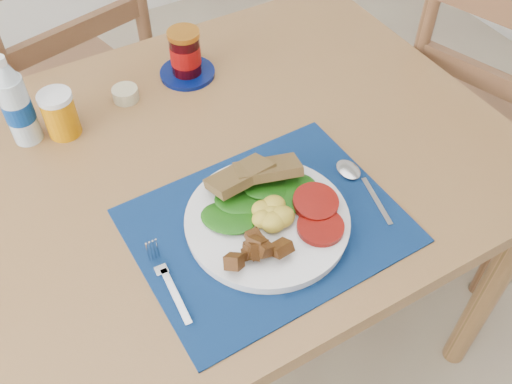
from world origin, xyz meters
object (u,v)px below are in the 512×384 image
(chair_end, at_px, (493,105))
(juice_glass, at_px, (60,115))
(water_bottle, at_px, (16,105))
(breakfast_plate, at_px, (266,221))
(chair_far, at_px, (66,64))
(jam_on_saucer, at_px, (186,56))

(chair_end, distance_m, juice_glass, 1.09)
(water_bottle, relative_size, juice_glass, 2.13)
(breakfast_plate, relative_size, water_bottle, 1.46)
(chair_end, bearing_deg, juice_glass, 57.20)
(chair_end, relative_size, water_bottle, 5.81)
(chair_far, height_order, chair_end, chair_far)
(chair_far, relative_size, juice_glass, 12.90)
(chair_far, distance_m, breakfast_plate, 0.90)
(breakfast_plate, xyz_separation_m, water_bottle, (-0.30, 0.45, 0.06))
(chair_end, relative_size, jam_on_saucer, 9.09)
(breakfast_plate, distance_m, jam_on_saucer, 0.49)
(jam_on_saucer, bearing_deg, breakfast_plate, -98.74)
(chair_end, xyz_separation_m, breakfast_plate, (-0.80, -0.16, 0.19))
(breakfast_plate, bearing_deg, chair_end, 14.03)
(jam_on_saucer, bearing_deg, chair_far, 117.60)
(chair_far, height_order, jam_on_saucer, chair_far)
(chair_end, height_order, juice_glass, chair_end)
(chair_end, relative_size, juice_glass, 12.36)
(juice_glass, bearing_deg, breakfast_plate, -61.63)
(water_bottle, bearing_deg, jam_on_saucer, 4.61)
(water_bottle, xyz_separation_m, jam_on_saucer, (0.38, 0.03, -0.04))
(chair_far, distance_m, water_bottle, 0.51)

